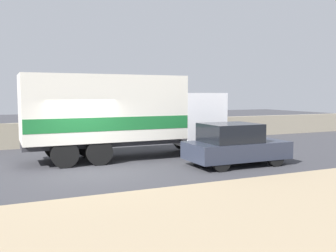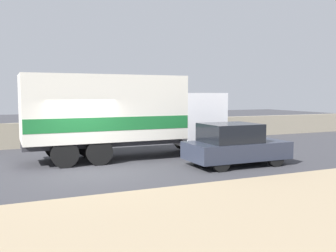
# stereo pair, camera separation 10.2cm
# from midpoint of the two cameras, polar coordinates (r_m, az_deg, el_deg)

# --- Properties ---
(ground_plane) EXTENTS (80.00, 80.00, 0.00)m
(ground_plane) POSITION_cam_midpoint_polar(r_m,az_deg,el_deg) (13.46, -12.31, -6.81)
(ground_plane) COLOR #38383D
(dirt_shoulder_foreground) EXTENTS (60.00, 6.27, 0.04)m
(dirt_shoulder_foreground) POSITION_cam_midpoint_polar(r_m,az_deg,el_deg) (7.56, -1.79, -15.94)
(dirt_shoulder_foreground) COLOR #9E896B
(dirt_shoulder_foreground) RESTS_ON ground_plane
(stone_wall_backdrop) EXTENTS (60.00, 0.35, 1.27)m
(stone_wall_backdrop) POSITION_cam_midpoint_polar(r_m,az_deg,el_deg) (20.13, -16.46, -1.20)
(stone_wall_backdrop) COLOR gray
(stone_wall_backdrop) RESTS_ON ground_plane
(box_truck) EXTENTS (8.36, 2.49, 3.45)m
(box_truck) POSITION_cam_midpoint_polar(r_m,az_deg,el_deg) (15.68, -7.28, 1.89)
(box_truck) COLOR silver
(box_truck) RESTS_ON ground_plane
(car_hatchback) EXTENTS (3.86, 1.86, 1.60)m
(car_hatchback) POSITION_cam_midpoint_polar(r_m,az_deg,el_deg) (14.39, 9.90, -2.84)
(car_hatchback) COLOR #282D3D
(car_hatchback) RESTS_ON ground_plane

